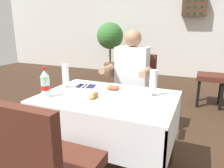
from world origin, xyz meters
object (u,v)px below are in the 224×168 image
(main_dining_table, at_px, (107,115))
(napkin_cutlery_set, at_px, (86,86))
(plate_far_diner, at_px, (114,89))
(background_chair_left, at_px, (218,74))
(chair_near_camera_side, at_px, (47,168))
(potted_plant_corner, at_px, (110,40))
(beer_glass_middle, at_px, (66,76))
(cola_bottle_primary, at_px, (45,84))
(beer_glass_left, at_px, (153,83))
(chair_far_diner_seat, at_px, (135,90))
(wall_bottle_rack, at_px, (195,7))
(plate_near_camera, at_px, (95,98))
(seated_diner_far, at_px, (130,79))

(main_dining_table, bearing_deg, napkin_cutlery_set, 149.29)
(plate_far_diner, bearing_deg, background_chair_left, 64.88)
(chair_near_camera_side, bearing_deg, potted_plant_corner, 109.52)
(beer_glass_middle, relative_size, cola_bottle_primary, 0.90)
(chair_near_camera_side, distance_m, napkin_cutlery_set, 1.04)
(beer_glass_left, bearing_deg, plate_far_diner, -178.72)
(main_dining_table, distance_m, chair_far_diner_seat, 0.79)
(main_dining_table, distance_m, napkin_cutlery_set, 0.41)
(plate_far_diner, distance_m, potted_plant_corner, 3.80)
(chair_far_diner_seat, xyz_separation_m, beer_glass_middle, (-0.47, -0.71, 0.28))
(plate_far_diner, bearing_deg, wall_bottle_rack, 84.13)
(plate_near_camera, height_order, napkin_cutlery_set, plate_near_camera)
(potted_plant_corner, bearing_deg, beer_glass_middle, -72.86)
(wall_bottle_rack, bearing_deg, cola_bottle_primary, -101.28)
(beer_glass_middle, relative_size, potted_plant_corner, 0.16)
(main_dining_table, distance_m, background_chair_left, 2.40)
(chair_near_camera_side, bearing_deg, chair_far_diner_seat, 90.00)
(main_dining_table, relative_size, plate_far_diner, 4.76)
(plate_near_camera, bearing_deg, beer_glass_middle, 152.80)
(chair_far_diner_seat, height_order, beer_glass_left, chair_far_diner_seat)
(background_chair_left, height_order, wall_bottle_rack, wall_bottle_rack)
(main_dining_table, bearing_deg, cola_bottle_primary, -154.11)
(main_dining_table, relative_size, chair_far_diner_seat, 1.17)
(chair_near_camera_side, relative_size, wall_bottle_rack, 1.73)
(beer_glass_middle, bearing_deg, background_chair_left, 56.07)
(chair_far_diner_seat, relative_size, chair_near_camera_side, 1.00)
(main_dining_table, relative_size, seated_diner_far, 0.90)
(napkin_cutlery_set, relative_size, background_chair_left, 0.20)
(chair_near_camera_side, bearing_deg, cola_bottle_primary, 129.07)
(chair_far_diner_seat, height_order, plate_far_diner, chair_far_diner_seat)
(plate_far_diner, bearing_deg, potted_plant_corner, 114.22)
(cola_bottle_primary, bearing_deg, wall_bottle_rack, 78.72)
(seated_diner_far, xyz_separation_m, beer_glass_left, (0.37, -0.52, 0.12))
(chair_far_diner_seat, relative_size, potted_plant_corner, 0.70)
(chair_far_diner_seat, bearing_deg, seated_diner_far, -101.45)
(beer_glass_left, xyz_separation_m, beer_glass_middle, (-0.82, -0.08, 0.00))
(chair_far_diner_seat, distance_m, cola_bottle_primary, 1.14)
(chair_far_diner_seat, height_order, potted_plant_corner, potted_plant_corner)
(main_dining_table, height_order, wall_bottle_rack, wall_bottle_rack)
(background_chair_left, bearing_deg, beer_glass_left, -106.61)
(beer_glass_left, bearing_deg, plate_near_camera, -143.40)
(main_dining_table, height_order, seated_diner_far, seated_diner_far)
(napkin_cutlery_set, height_order, potted_plant_corner, potted_plant_corner)
(chair_near_camera_side, bearing_deg, background_chair_left, 72.18)
(potted_plant_corner, bearing_deg, plate_near_camera, -68.04)
(beer_glass_middle, bearing_deg, chair_near_camera_side, -61.54)
(seated_diner_far, distance_m, wall_bottle_rack, 3.61)
(chair_far_diner_seat, relative_size, cola_bottle_primary, 3.83)
(beer_glass_left, height_order, potted_plant_corner, potted_plant_corner)
(plate_near_camera, height_order, background_chair_left, background_chair_left)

